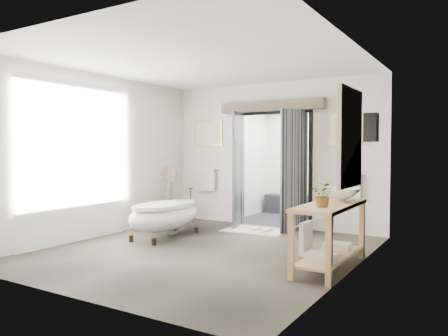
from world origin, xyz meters
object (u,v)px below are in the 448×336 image
(vanity, at_px, (328,230))
(basin, at_px, (341,195))
(clawfoot_tub, at_px, (165,215))
(rug, at_px, (256,230))

(vanity, height_order, basin, basin)
(clawfoot_tub, distance_m, basin, 3.20)
(vanity, bearing_deg, rug, 137.07)
(vanity, relative_size, rug, 1.33)
(clawfoot_tub, height_order, basin, basin)
(rug, bearing_deg, clawfoot_tub, -127.42)
(clawfoot_tub, bearing_deg, basin, -2.34)
(vanity, xyz_separation_m, basin, (0.06, 0.34, 0.43))
(clawfoot_tub, xyz_separation_m, basin, (3.16, -0.13, 0.54))
(clawfoot_tub, bearing_deg, rug, 52.58)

